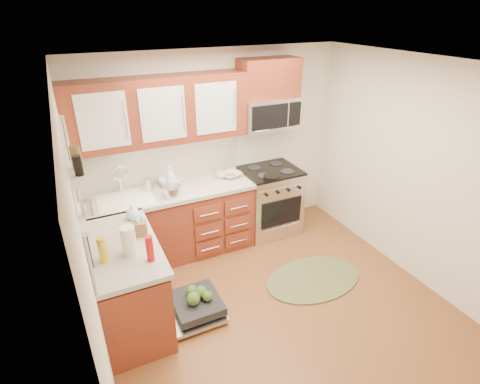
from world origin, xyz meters
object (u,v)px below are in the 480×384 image
sink (127,210)px  bowl_a (231,175)px  dishwasher (193,307)px  skillet (272,177)px  microwave (268,113)px  paper_towel_roll (129,241)px  cup (221,174)px  bowl_b (170,181)px  range (270,201)px  upper_cabinets (159,111)px  stock_pot (172,191)px  rug (313,279)px  cutting_board (232,174)px

sink → bowl_a: bearing=3.2°
dishwasher → skillet: size_ratio=3.30×
microwave → paper_towel_roll: size_ratio=2.72×
paper_towel_roll → cup: (1.38, 1.18, -0.09)m
skillet → bowl_b: 1.28m
range → microwave: (0.00, 0.12, 1.23)m
upper_cabinets → paper_towel_roll: bearing=-118.5°
microwave → cup: 1.00m
stock_pot → rug: bearing=-38.4°
range → cup: bearing=172.7°
microwave → cutting_board: 0.93m
paper_towel_roll → cup: paper_towel_roll is taller
range → sink: size_ratio=1.53×
microwave → bowl_b: bearing=177.9°
range → cup: 0.86m
microwave → bowl_b: 1.53m
sink → cutting_board: cutting_board is taller
range → rug: (-0.07, -1.21, -0.46)m
dishwasher → upper_cabinets: bearing=84.0°
bowl_b → sink: bearing=-163.0°
cutting_board → cup: cup is taller
sink → rug: 2.35m
bowl_a → cup: size_ratio=1.96×
skillet → paper_towel_roll: 2.12m
range → paper_towel_roll: 2.42m
rug → skillet: (-0.07, 0.96, 0.96)m
upper_cabinets → bowl_b: upper_cabinets is taller
bowl_a → rug: bearing=-68.5°
microwave → cutting_board: microwave is taller
stock_pot → cutting_board: stock_pot is taller
upper_cabinets → bowl_a: 1.25m
rug → paper_towel_roll: size_ratio=4.30×
bowl_a → cup: cup is taller
upper_cabinets → rug: size_ratio=1.71×
range → cutting_board: range is taller
skillet → cutting_board: 0.54m
microwave → bowl_a: (-0.57, -0.05, -0.74)m
upper_cabinets → bowl_b: 0.91m
upper_cabinets → range: (1.41, -0.15, -1.40)m
dishwasher → paper_towel_roll: bearing=175.6°
stock_pot → paper_towel_roll: size_ratio=0.75×
paper_towel_roll → skillet: bearing=23.4°
upper_cabinets → sink: (-0.52, -0.16, -1.07)m
range → cutting_board: size_ratio=3.22×
upper_cabinets → range: 1.99m
cutting_board → rug: bearing=-71.0°
microwave → paper_towel_roll: microwave is taller
upper_cabinets → rug: (1.34, -1.35, -1.86)m
range → cutting_board: bearing=167.1°
range → skillet: (-0.13, -0.25, 0.49)m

